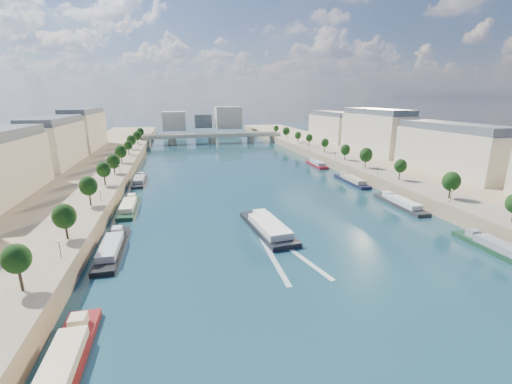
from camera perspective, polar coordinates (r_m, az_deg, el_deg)
ground at (r=147.10m, az=-1.44°, el=1.20°), size 700.00×700.00×0.00m
quay_left at (r=150.12m, az=-29.46°, el=0.44°), size 44.00×520.00×5.00m
quay_right at (r=175.39m, az=22.30°, el=3.21°), size 44.00×520.00×5.00m
pave_left at (r=145.92m, az=-23.96°, el=1.77°), size 14.00×520.00×0.10m
pave_right at (r=166.74m, az=18.16°, el=3.91°), size 14.00×520.00×0.10m
trees_left at (r=146.41m, az=-23.28°, el=4.07°), size 4.80×268.80×8.26m
trees_right at (r=173.35m, az=16.05°, el=6.32°), size 4.80×268.80×8.26m
lamps_left at (r=134.91m, az=-22.96°, el=2.05°), size 0.36×200.36×4.28m
lamps_right at (r=168.26m, az=16.05°, el=5.13°), size 0.36×200.36×4.28m
buildings_left at (r=163.04m, az=-33.38°, el=5.96°), size 16.00×226.00×23.20m
buildings_right at (r=190.51m, az=23.90°, el=8.20°), size 16.00×226.00×23.20m
skyline at (r=361.24m, az=-8.15°, el=11.90°), size 79.00×42.00×22.00m
bridge at (r=283.88m, az=-7.28°, el=9.05°), size 112.00×12.00×8.15m
tour_barge at (r=96.59m, az=1.98°, el=-5.92°), size 10.81×28.42×3.78m
wake at (r=82.44m, az=5.00°, el=-10.68°), size 10.74×26.02×0.04m
moored_barges_left at (r=107.64m, az=-21.39°, el=-4.86°), size 5.00×131.90×3.60m
moored_barges_right at (r=127.05m, az=23.32°, el=-2.02°), size 5.00×165.37×3.60m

